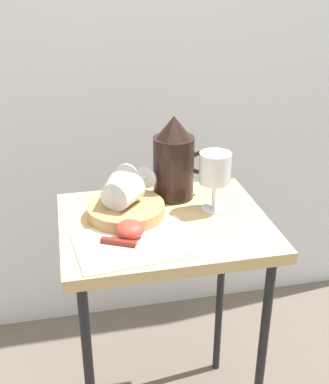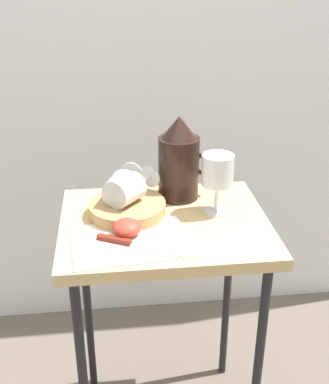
% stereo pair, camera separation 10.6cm
% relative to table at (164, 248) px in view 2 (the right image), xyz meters
% --- Properties ---
extents(curtain_drape, '(2.40, 0.03, 2.17)m').
position_rel_table_xyz_m(curtain_drape, '(0.00, 0.57, 0.46)').
color(curtain_drape, white).
rests_on(curtain_drape, ground_plane).
extents(table, '(0.52, 0.42, 0.71)m').
position_rel_table_xyz_m(table, '(0.00, 0.00, 0.00)').
color(table, tan).
rests_on(table, ground_plane).
extents(linen_napkin, '(0.29, 0.22, 0.00)m').
position_rel_table_xyz_m(linen_napkin, '(-0.09, -0.09, 0.08)').
color(linen_napkin, silver).
rests_on(linen_napkin, table).
extents(basket_tray, '(0.20, 0.20, 0.03)m').
position_rel_table_xyz_m(basket_tray, '(-0.09, 0.04, 0.10)').
color(basket_tray, tan).
rests_on(basket_tray, table).
extents(pitcher, '(0.16, 0.11, 0.23)m').
position_rel_table_xyz_m(pitcher, '(0.05, 0.13, 0.18)').
color(pitcher, black).
rests_on(pitcher, table).
extents(wine_glass_upright, '(0.08, 0.08, 0.16)m').
position_rel_table_xyz_m(wine_glass_upright, '(0.14, 0.03, 0.19)').
color(wine_glass_upright, silver).
rests_on(wine_glass_upright, table).
extents(wine_glass_tipped_near, '(0.15, 0.15, 0.07)m').
position_rel_table_xyz_m(wine_glass_tipped_near, '(-0.09, 0.04, 0.15)').
color(wine_glass_tipped_near, silver).
rests_on(wine_glass_tipped_near, basket_tray).
extents(wine_glass_tipped_far, '(0.11, 0.16, 0.07)m').
position_rel_table_xyz_m(wine_glass_tipped_far, '(-0.11, 0.06, 0.15)').
color(wine_glass_tipped_far, silver).
rests_on(wine_glass_tipped_far, basket_tray).
extents(apple_half_left, '(0.07, 0.07, 0.04)m').
position_rel_table_xyz_m(apple_half_left, '(-0.10, -0.06, 0.11)').
color(apple_half_left, '#CC3D2D').
rests_on(apple_half_left, linen_napkin).
extents(knife, '(0.20, 0.11, 0.01)m').
position_rel_table_xyz_m(knife, '(-0.10, -0.11, 0.09)').
color(knife, silver).
rests_on(knife, linen_napkin).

